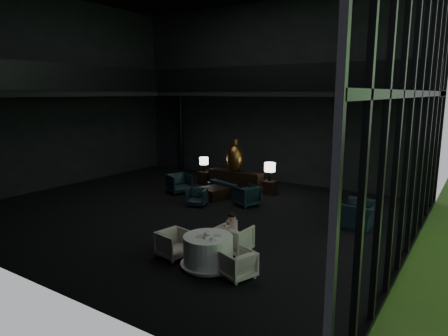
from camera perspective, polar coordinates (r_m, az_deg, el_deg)
The scene contains 34 objects.
floor at distance 13.93m, azimuth -5.06°, elevation -6.14°, with size 14.00×12.00×0.02m, color black.
wall_back at distance 18.41m, azimuth 6.60°, elevation 10.55°, with size 14.00×0.04×8.00m, color black.
wall_front at distance 9.42m, azimuth -29.09°, elevation 9.24°, with size 14.00×0.04×8.00m, color black.
wall_left at distance 18.53m, azimuth -22.78°, elevation 9.80°, with size 0.04×12.00×8.00m, color black.
curtain_wall at distance 10.51m, azimuth 26.25°, elevation 9.49°, with size 0.20×12.00×8.00m, color black, non-canonical shape.
mezzanine_left at distance 17.71m, azimuth -20.93°, elevation 9.93°, with size 2.00×12.00×0.25m, color black.
mezzanine_back at distance 17.07m, azimuth 8.10°, elevation 10.51°, with size 12.00×2.00×0.25m, color black.
railing_left at distance 16.92m, azimuth -19.04°, elevation 12.08°, with size 0.06×12.00×1.00m, color black.
railing_back at distance 16.18m, azimuth 6.60°, elevation 12.67°, with size 12.00×0.06×1.00m, color black.
column_nw at distance 21.01m, azimuth -6.21°, elevation 5.10°, with size 0.24×0.24×4.00m, color black.
column_ne at distance 14.98m, azimuth 19.47°, elevation 2.32°, with size 0.24×0.24×4.00m, color black.
console at distance 16.94m, azimuth 1.67°, elevation -1.71°, with size 2.43×0.55×0.77m, color black.
bronze_urn at distance 16.71m, azimuth 1.57°, elevation 1.49°, with size 0.73×0.73×1.36m.
side_table_left at distance 17.86m, azimuth -2.64°, elevation -1.40°, with size 0.52×0.52×0.57m, color black.
table_lamp_left at distance 17.63m, azimuth -2.89°, elevation 0.93°, with size 0.39×0.39×0.66m.
side_table_right at distance 16.20m, azimuth 6.48°, elevation -2.78°, with size 0.49×0.49×0.53m, color black.
table_lamp_right at distance 16.04m, azimuth 6.56°, elevation 0.01°, with size 0.45×0.45×0.75m.
sofa at distance 16.06m, azimuth 0.57°, elevation -2.59°, with size 1.71×0.50×0.67m, color #1D373B.
lounge_armchair_west at distance 16.28m, azimuth -6.46°, elevation -1.92°, with size 0.95×0.89×0.97m, color black.
lounge_armchair_east at distance 14.47m, azimuth 3.24°, elevation -3.73°, with size 0.82×0.77×0.85m, color #17282A.
lounge_armchair_south at distance 14.46m, azimuth -3.91°, elevation -4.18°, with size 0.61×0.58×0.63m, color black.
window_armchair at distance 12.80m, azimuth 18.82°, elevation -5.49°, with size 1.33×0.86×1.16m, color black.
coffee_table at distance 15.45m, azimuth -1.49°, elevation -3.59°, with size 0.96×0.96×0.42m, color black.
dining_table at distance 9.55m, azimuth -2.28°, elevation -12.08°, with size 1.31×1.31×0.75m.
dining_chair_north at distance 10.33m, azimuth 1.52°, elevation -9.84°, with size 0.77×0.72×0.80m, color beige.
dining_chair_east at distance 9.04m, azimuth 1.95°, elevation -13.59°, with size 0.59×0.55×0.61m, color beige.
dining_chair_west at distance 10.13m, azimuth -7.14°, elevation -10.65°, with size 0.68×0.63×0.70m, color #B4ADA7.
child at distance 10.16m, azimuth 1.14°, elevation -8.08°, with size 0.28×0.28×0.61m.
plate_a at distance 9.36m, azimuth -3.42°, elevation -9.75°, with size 0.23×0.23×0.01m, color white.
plate_b at distance 9.42m, azimuth -0.99°, elevation -9.58°, with size 0.19×0.19×0.01m, color white.
saucer at distance 9.14m, azimuth -1.60°, elevation -10.23°, with size 0.17×0.17×0.01m, color white.
coffee_cup at distance 9.13m, azimuth -1.74°, elevation -10.03°, with size 0.08×0.08×0.06m, color white.
cereal_bowl at distance 9.45m, azimuth -2.37°, elevation -9.32°, with size 0.16×0.16×0.08m, color white.
cream_pot at distance 9.22m, azimuth -2.87°, elevation -9.87°, with size 0.06×0.06×0.07m, color #99999E.
Camera 1 is at (8.32, -10.42, 4.02)m, focal length 32.00 mm.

